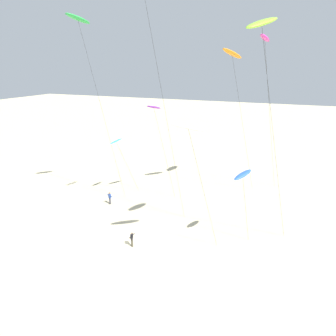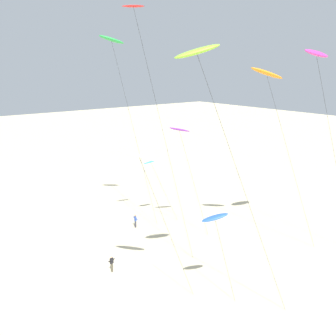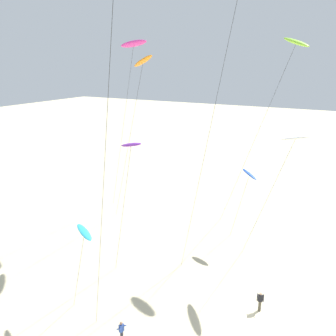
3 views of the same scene
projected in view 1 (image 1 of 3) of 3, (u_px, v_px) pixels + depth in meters
ground_plane at (128, 238)px, 32.89m from camera, size 260.00×260.00×0.00m
kite_blue at (243, 175)px, 28.83m from camera, size 1.72×2.93×8.30m
kite_cyan at (116, 142)px, 40.72m from camera, size 2.09×4.11×8.31m
kite_lime at (262, 25)px, 21.88m from camera, size 4.63×8.78×21.02m
kite_orange at (232, 54)px, 35.57m from camera, size 4.15×8.04×19.50m
kite_purple at (154, 108)px, 37.08m from camera, size 2.19×4.52×13.14m
kite_magenta at (265, 39)px, 36.54m from camera, size 3.42×7.66×21.17m
kite_green at (78, 20)px, 33.00m from camera, size 3.14×5.93×22.86m
kite_white at (189, 129)px, 24.79m from camera, size 3.28×5.64×13.33m
kite_flyer_nearest at (110, 198)px, 40.65m from camera, size 0.65×0.63×1.67m
kite_flyer_middle at (132, 239)px, 31.12m from camera, size 0.59×0.61×1.67m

